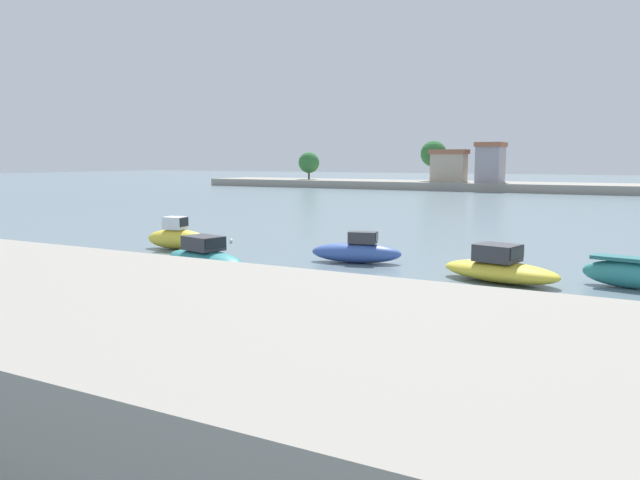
% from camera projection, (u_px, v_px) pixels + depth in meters
% --- Properties ---
extents(ground_plane, '(400.00, 400.00, 0.00)m').
position_uv_depth(ground_plane, '(375.00, 318.00, 19.03)').
color(ground_plane, slate).
extents(seawall_embankment, '(67.40, 7.68, 2.37)m').
position_uv_depth(seawall_embankment, '(176.00, 364.00, 11.14)').
color(seawall_embankment, gray).
rests_on(seawall_embankment, ground).
extents(moored_boat_0, '(3.80, 1.96, 1.76)m').
position_uv_depth(moored_boat_0, '(177.00, 237.00, 33.71)').
color(moored_boat_0, yellow).
rests_on(moored_boat_0, ground).
extents(moored_boat_1, '(5.02, 2.85, 1.46)m').
position_uv_depth(moored_boat_1, '(205.00, 257.00, 27.62)').
color(moored_boat_1, teal).
rests_on(moored_boat_1, ground).
extents(moored_boat_2, '(4.47, 2.28, 1.48)m').
position_uv_depth(moored_boat_2, '(357.00, 251.00, 29.24)').
color(moored_boat_2, '#3856A8').
rests_on(moored_boat_2, ground).
extents(moored_boat_3, '(5.09, 2.89, 1.50)m').
position_uv_depth(moored_boat_3, '(500.00, 268.00, 24.64)').
color(moored_boat_3, yellow).
rests_on(moored_boat_3, ground).
extents(moored_boat_4, '(3.50, 1.53, 1.18)m').
position_uv_depth(moored_boat_4, '(629.00, 273.00, 23.43)').
color(moored_boat_4, teal).
rests_on(moored_boat_4, ground).
extents(mooring_buoy_0, '(0.25, 0.25, 0.25)m').
position_uv_depth(mooring_buoy_0, '(231.00, 241.00, 36.23)').
color(mooring_buoy_0, white).
rests_on(mooring_buoy_0, ground).
extents(distant_shoreline, '(134.85, 11.99, 8.02)m').
position_uv_depth(distant_shoreline, '(604.00, 181.00, 90.34)').
color(distant_shoreline, gray).
rests_on(distant_shoreline, ground).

